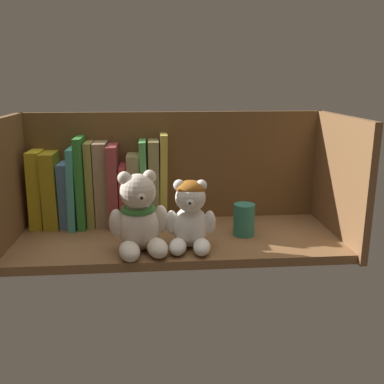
# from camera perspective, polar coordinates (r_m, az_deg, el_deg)

# --- Properties ---
(shelf_board) EXTENTS (0.75, 0.29, 0.02)m
(shelf_board) POSITION_cam_1_polar(r_m,az_deg,el_deg) (1.03, -1.84, -6.44)
(shelf_board) COLOR brown
(shelf_board) RESTS_ON ground
(shelf_back_panel) EXTENTS (0.77, 0.01, 0.30)m
(shelf_back_panel) POSITION_cam_1_polar(r_m,az_deg,el_deg) (1.13, -2.30, 2.95)
(shelf_back_panel) COLOR brown
(shelf_back_panel) RESTS_ON ground
(shelf_side_panel_left) EXTENTS (0.02, 0.31, 0.30)m
(shelf_side_panel_left) POSITION_cam_1_polar(r_m,az_deg,el_deg) (1.04, -23.41, 0.66)
(shelf_side_panel_left) COLOR brown
(shelf_side_panel_left) RESTS_ON ground
(shelf_side_panel_right) EXTENTS (0.02, 0.31, 0.30)m
(shelf_side_panel_right) POSITION_cam_1_polar(r_m,az_deg,el_deg) (1.08, 18.88, 1.51)
(shelf_side_panel_right) COLOR brown
(shelf_side_panel_right) RESTS_ON ground
(book_0) EXTENTS (0.03, 0.10, 0.19)m
(book_0) POSITION_cam_1_polar(r_m,az_deg,el_deg) (1.15, -19.59, 0.51)
(book_0) COLOR #B39B1B
(book_0) RESTS_ON shelf_board
(book_1) EXTENTS (0.03, 0.12, 0.19)m
(book_1) POSITION_cam_1_polar(r_m,az_deg,el_deg) (1.14, -17.86, 0.46)
(book_1) COLOR olive
(book_1) RESTS_ON shelf_board
(book_2) EXTENTS (0.02, 0.10, 0.16)m
(book_2) POSITION_cam_1_polar(r_m,az_deg,el_deg) (1.14, -16.23, -0.17)
(book_2) COLOR #537A9E
(book_2) RESTS_ON shelf_board
(book_3) EXTENTS (0.02, 0.15, 0.20)m
(book_3) POSITION_cam_1_polar(r_m,az_deg,el_deg) (1.13, -15.15, 0.83)
(book_3) COLOR teal
(book_3) RESTS_ON shelf_board
(book_4) EXTENTS (0.02, 0.13, 0.23)m
(book_4) POSITION_cam_1_polar(r_m,az_deg,el_deg) (1.12, -14.20, 1.46)
(book_4) COLOR #2D782B
(book_4) RESTS_ON shelf_board
(book_5) EXTENTS (0.02, 0.10, 0.21)m
(book_5) POSITION_cam_1_polar(r_m,az_deg,el_deg) (1.12, -13.13, 1.15)
(book_5) COLOR olive
(book_5) RESTS_ON shelf_board
(book_6) EXTENTS (0.03, 0.10, 0.21)m
(book_6) POSITION_cam_1_polar(r_m,az_deg,el_deg) (1.12, -11.72, 1.17)
(book_6) COLOR #977E58
(book_6) RESTS_ON shelf_board
(book_7) EXTENTS (0.02, 0.14, 0.21)m
(book_7) POSITION_cam_1_polar(r_m,az_deg,el_deg) (1.12, -10.16, 1.06)
(book_7) COLOR brown
(book_7) RESTS_ON shelf_board
(book_8) EXTENTS (0.02, 0.13, 0.15)m
(book_8) POSITION_cam_1_polar(r_m,az_deg,el_deg) (1.12, -8.93, -0.20)
(book_8) COLOR #A63232
(book_8) RESTS_ON shelf_board
(book_9) EXTENTS (0.03, 0.10, 0.18)m
(book_9) POSITION_cam_1_polar(r_m,az_deg,el_deg) (1.11, -7.60, 0.48)
(book_9) COLOR olive
(book_9) RESTS_ON shelf_board
(book_10) EXTENTS (0.02, 0.11, 0.21)m
(book_10) POSITION_cam_1_polar(r_m,az_deg,el_deg) (1.11, -6.27, 1.37)
(book_10) COLOR #499847
(book_10) RESTS_ON shelf_board
(book_11) EXTENTS (0.03, 0.10, 0.21)m
(book_11) POSITION_cam_1_polar(r_m,az_deg,el_deg) (1.11, -5.04, 1.39)
(book_11) COLOR olive
(book_11) RESTS_ON shelf_board
(book_12) EXTENTS (0.02, 0.09, 0.23)m
(book_12) POSITION_cam_1_polar(r_m,az_deg,el_deg) (1.11, -3.78, 1.81)
(book_12) COLOR #B29F3C
(book_12) RESTS_ON shelf_board
(teddy_bear_larger) EXTENTS (0.13, 0.14, 0.18)m
(teddy_bear_larger) POSITION_cam_1_polar(r_m,az_deg,el_deg) (0.93, -7.01, -3.41)
(teddy_bear_larger) COLOR beige
(teddy_bear_larger) RESTS_ON shelf_board
(teddy_bear_smaller) EXTENTS (0.11, 0.12, 0.15)m
(teddy_bear_smaller) POSITION_cam_1_polar(r_m,az_deg,el_deg) (0.94, -0.20, -3.24)
(teddy_bear_smaller) COLOR white
(teddy_bear_smaller) RESTS_ON shelf_board
(pillar_candle) EXTENTS (0.05, 0.05, 0.08)m
(pillar_candle) POSITION_cam_1_polar(r_m,az_deg,el_deg) (1.03, 6.91, -3.70)
(pillar_candle) COLOR #2D7A66
(pillar_candle) RESTS_ON shelf_board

